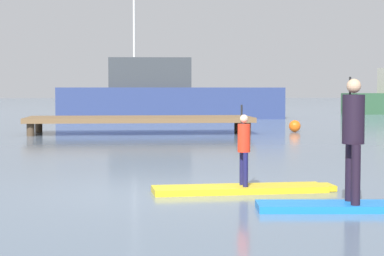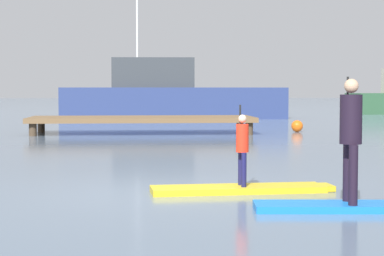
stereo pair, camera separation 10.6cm
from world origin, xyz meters
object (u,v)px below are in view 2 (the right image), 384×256
at_px(paddleboard_far, 372,207).
at_px(paddler_adult, 351,132).
at_px(mooring_buoy_mid, 297,126).
at_px(paddler_child_solo, 242,146).
at_px(fishing_boat_white_large, 170,97).
at_px(paddleboard_near, 242,189).

xyz_separation_m(paddleboard_far, paddler_adult, (-0.31, 0.03, 1.04)).
relative_size(paddleboard_far, paddler_adult, 1.89).
relative_size(paddler_adult, mooring_buoy_mid, 3.80).
bearing_deg(paddler_child_solo, mooring_buoy_mid, 73.33).
height_order(paddler_child_solo, mooring_buoy_mid, paddler_child_solo).
relative_size(paddler_child_solo, mooring_buoy_mid, 2.87).
relative_size(paddler_child_solo, fishing_boat_white_large, 0.10).
bearing_deg(mooring_buoy_mid, paddler_child_solo, -106.67).
distance_m(paddler_adult, fishing_boat_white_large, 30.60).
height_order(paddler_child_solo, paddler_adult, paddler_adult).
xyz_separation_m(paddler_child_solo, fishing_boat_white_large, (0.26, 28.77, 0.49)).
distance_m(paddleboard_near, fishing_boat_white_large, 28.81).
xyz_separation_m(paddler_child_solo, paddleboard_far, (1.54, -1.84, -0.71)).
relative_size(paddleboard_far, mooring_buoy_mid, 7.19).
xyz_separation_m(paddler_adult, mooring_buoy_mid, (3.39, 17.22, -0.86)).
bearing_deg(paddleboard_near, paddler_child_solo, 109.68).
relative_size(paddleboard_near, paddleboard_far, 0.92).
xyz_separation_m(paddleboard_far, fishing_boat_white_large, (-1.28, 30.61, 1.20)).
relative_size(paddleboard_far, fishing_boat_white_large, 0.26).
distance_m(fishing_boat_white_large, mooring_buoy_mid, 14.09).
height_order(paddler_adult, mooring_buoy_mid, paddler_adult).
distance_m(paddler_child_solo, mooring_buoy_mid, 16.10).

